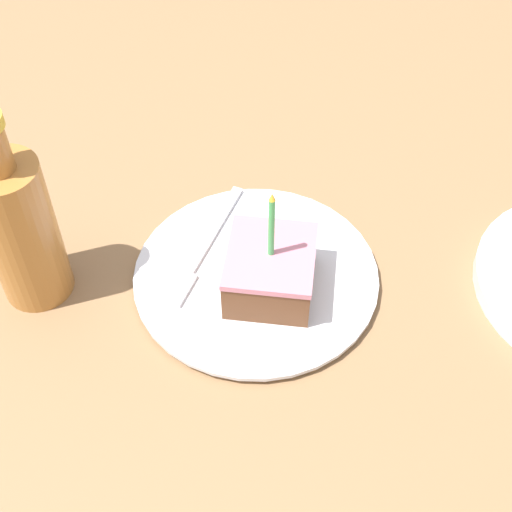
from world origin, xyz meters
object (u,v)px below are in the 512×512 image
Objects in this scene: cake_slice at (271,269)px; fork at (201,251)px; bottle at (19,227)px; plate at (256,276)px.

cake_slice reaches higher than fork.
cake_slice is 0.74× the size of fork.
fork is 0.20m from bottle.
fork reaches higher than plate.
fork is (0.08, -0.04, -0.03)m from cake_slice.
bottle is (0.25, 0.02, 0.05)m from cake_slice.
plate is at bearing -43.91° from cake_slice.
cake_slice reaches higher than plate.
fork is at bearing -18.66° from plate.
plate is at bearing -170.66° from bottle.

